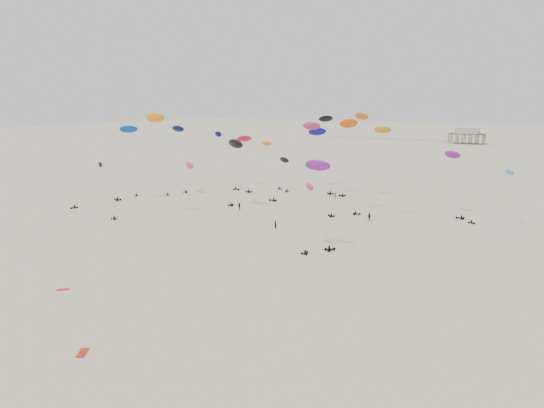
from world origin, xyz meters
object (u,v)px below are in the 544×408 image
Objects in this scene: rig_9 at (126,143)px; spectator_0 at (275,229)px; rig_0 at (285,166)px; pavilion_main at (467,137)px; rig_4 at (173,137)px.

rig_9 is 56.91m from spectator_0.
rig_9 is at bearing 11.77° from spectator_0.
rig_0 is at bearing -40.11° from spectator_0.
rig_9 reaches higher than spectator_0.
rig_9 is at bearing -100.86° from pavilion_main.
rig_4 is at bearing -100.55° from pavilion_main.
rig_0 is (-15.65, -209.79, 3.03)m from pavilion_main.
rig_4 is 1.09× the size of rig_9.
rig_4 is at bearing -13.50° from rig_9.
rig_9 is (-46.80, -243.89, 11.30)m from pavilion_main.
pavilion_main is 248.60m from rig_9.
rig_4 is 58.20m from spectator_0.
pavilion_main is at bearing -65.00° from spectator_0.
rig_9 is (-4.12, -14.72, -0.96)m from rig_4.
rig_0 is 46.92m from rig_9.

